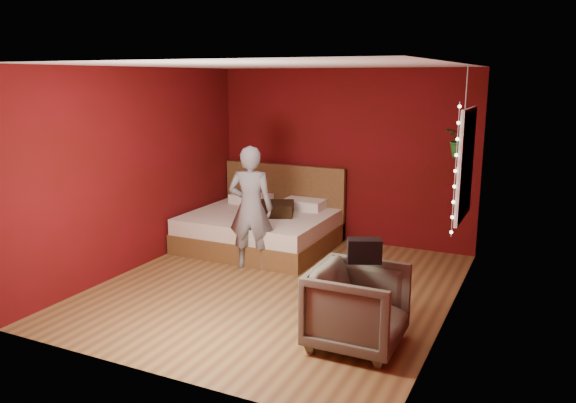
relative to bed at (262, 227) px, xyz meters
name	(u,v)px	position (x,y,z in m)	size (l,w,h in m)	color
floor	(277,287)	(0.95, -1.43, -0.29)	(4.50, 4.50, 0.00)	olive
room_walls	(276,148)	(0.95, -1.43, 1.39)	(4.04, 4.54, 2.62)	#5B090F
window	(465,164)	(2.92, -0.53, 1.21)	(0.05, 0.97, 1.27)	white
fairy_lights	(455,171)	(2.89, -1.05, 1.21)	(0.04, 0.04, 1.45)	silver
bed	(262,227)	(0.00, 0.00, 0.00)	(2.04, 1.74, 1.12)	brown
person	(251,208)	(0.33, -0.93, 0.52)	(0.59, 0.39, 1.62)	slate
armchair	(357,307)	(2.30, -2.44, 0.09)	(0.82, 0.85, 0.77)	#5B5948
handbag	(364,251)	(2.30, -2.27, 0.59)	(0.32, 0.16, 0.23)	black
throw_pillow	(276,209)	(0.24, -0.04, 0.31)	(0.50, 0.50, 0.18)	black
hanging_plant	(463,139)	(2.83, -0.24, 1.46)	(0.50, 0.47, 1.07)	silver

